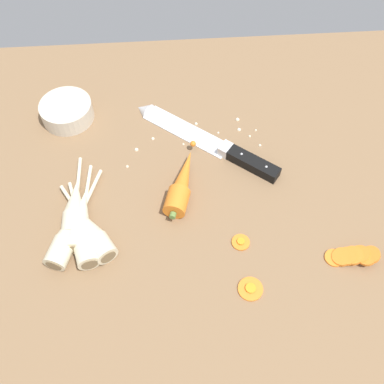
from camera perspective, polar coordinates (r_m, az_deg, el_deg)
name	(u,v)px	position (r cm, az deg, el deg)	size (l,w,h in cm)	color
ground_plane	(191,193)	(87.78, -0.09, -0.18)	(120.00, 90.00, 4.00)	brown
chefs_knife	(202,138)	(92.90, 1.25, 6.89)	(29.25, 24.26, 4.18)	silver
whole_carrot	(182,183)	(84.17, -1.32, 1.11)	(8.03, 17.77, 4.20)	orange
parsnip_front	(70,231)	(81.80, -15.37, -4.83)	(9.13, 21.01, 4.00)	beige
parsnip_mid_left	(92,232)	(80.79, -12.78, -4.99)	(11.63, 17.14, 4.00)	beige
parsnip_mid_right	(75,207)	(84.21, -14.84, -1.86)	(4.01, 17.85, 4.00)	beige
parsnip_back	(81,219)	(82.53, -14.10, -3.42)	(4.79, 18.92, 4.00)	beige
parsnip_outer	(82,235)	(80.83, -13.92, -5.40)	(7.25, 18.42, 4.00)	beige
carrot_slice_stack	(353,256)	(82.53, 19.95, -7.74)	(9.11, 4.17, 3.16)	orange
carrot_slice_stray_near	(250,288)	(76.70, 7.52, -12.19)	(4.27, 4.27, 0.70)	orange
carrot_slice_stray_mid	(241,242)	(80.17, 6.28, -6.37)	(3.26, 3.26, 0.70)	orange
prep_bowl	(67,111)	(99.79, -15.79, 10.02)	(11.00, 11.00, 4.00)	beige
mince_crumbs	(202,136)	(93.73, 1.29, 7.22)	(28.01, 11.79, 0.86)	beige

